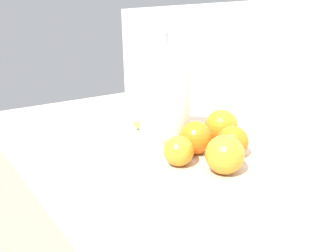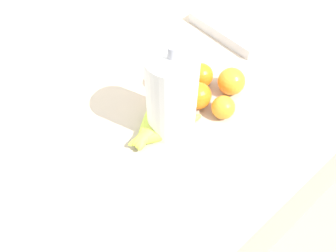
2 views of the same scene
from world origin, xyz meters
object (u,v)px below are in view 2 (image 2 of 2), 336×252
orange_back_right (201,75)px  paper_towel_roll (172,96)px  orange_right (231,81)px  sink_basin (253,12)px  banana_bunch (157,127)px  orange_front (223,107)px  orange_far_right (198,96)px  orange_center (169,78)px

orange_back_right → paper_towel_roll: paper_towel_roll is taller
orange_right → sink_basin: bearing=30.4°
orange_right → paper_towel_roll: 0.23m
orange_back_right → orange_right: (0.05, -0.08, 0.00)m
orange_back_right → sink_basin: 0.40m
banana_bunch → orange_front: bearing=-23.2°
banana_bunch → orange_right: orange_right is taller
orange_far_right → paper_towel_roll: bearing=-175.2°
orange_center → orange_right: (0.13, -0.13, -0.00)m
orange_right → orange_front: (-0.08, -0.05, -0.01)m
orange_back_right → orange_far_right: bearing=-140.7°
orange_right → orange_far_right: 0.11m
orange_center → orange_far_right: 0.10m
orange_center → sink_basin: sink_basin is taller
paper_towel_roll → sink_basin: size_ratio=0.72×
orange_far_right → paper_towel_roll: (-0.11, -0.01, 0.08)m
orange_back_right → orange_front: orange_back_right is taller
orange_far_right → orange_center: bearing=98.9°
orange_back_right → paper_towel_roll: size_ratio=0.26×
orange_center → orange_right: orange_center is taller
orange_front → sink_basin: sink_basin is taller
orange_center → banana_bunch: bearing=-142.0°
paper_towel_roll → orange_front: bearing=-25.9°
banana_bunch → orange_far_right: size_ratio=2.85×
orange_far_right → paper_towel_roll: size_ratio=0.28×
orange_far_right → orange_front: size_ratio=1.18×
orange_center → sink_basin: 0.47m
orange_far_right → orange_right: bearing=-12.2°
orange_center → orange_back_right: (0.08, -0.05, -0.01)m
orange_front → sink_basin: (0.42, 0.24, -0.01)m
orange_far_right → sink_basin: size_ratio=0.20×
orange_center → orange_back_right: size_ratio=1.17×
banana_bunch → orange_far_right: (0.15, -0.00, 0.02)m
banana_bunch → orange_front: orange_front is taller
banana_bunch → orange_back_right: orange_back_right is taller
banana_bunch → orange_front: (0.17, -0.07, 0.01)m
orange_far_right → orange_front: (0.03, -0.07, -0.01)m
orange_center → orange_far_right: size_ratio=1.09×
orange_back_right → sink_basin: sink_basin is taller
banana_bunch → orange_back_right: size_ratio=3.06×
orange_center → orange_back_right: bearing=-31.6°
banana_bunch → orange_far_right: orange_far_right is taller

